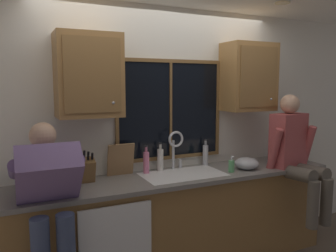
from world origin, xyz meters
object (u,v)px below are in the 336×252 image
at_px(cutting_board, 121,160).
at_px(bottle_green_glass, 146,162).
at_px(bottle_amber_small, 205,154).
at_px(mixing_bowl, 247,163).
at_px(knife_block, 87,170).
at_px(soap_dispenser, 231,166).
at_px(bottle_tall_clear, 160,159).
at_px(person_sitting_on_counter, 295,151).
at_px(person_standing, 49,201).

bearing_deg(cutting_board, bottle_green_glass, -7.27).
bearing_deg(cutting_board, bottle_amber_small, 0.98).
bearing_deg(bottle_green_glass, mixing_bowl, -15.27).
xyz_separation_m(knife_block, soap_dispenser, (1.37, -0.25, -0.05)).
distance_m(knife_block, bottle_green_glass, 0.59).
bearing_deg(knife_block, bottle_green_glass, 6.23).
height_order(soap_dispenser, bottle_tall_clear, bottle_tall_clear).
distance_m(knife_block, cutting_board, 0.35).
bearing_deg(bottle_amber_small, mixing_bowl, -47.05).
bearing_deg(person_sitting_on_counter, person_standing, -179.77).
height_order(knife_block, mixing_bowl, knife_block).
bearing_deg(person_sitting_on_counter, bottle_tall_clear, 159.57).
distance_m(person_sitting_on_counter, bottle_green_glass, 1.54).
bearing_deg(bottle_amber_small, bottle_green_glass, -176.11).
bearing_deg(bottle_green_glass, bottle_amber_small, 3.89).
xyz_separation_m(mixing_bowl, bottle_amber_small, (-0.30, 0.32, 0.06)).
bearing_deg(mixing_bowl, bottle_green_glass, 164.73).
bearing_deg(soap_dispenser, bottle_green_glass, 158.23).
height_order(mixing_bowl, soap_dispenser, soap_dispenser).
relative_size(person_sitting_on_counter, bottle_green_glass, 4.60).
bearing_deg(person_sitting_on_counter, mixing_bowl, 158.78).
distance_m(person_standing, mixing_bowl, 1.96).
bearing_deg(soap_dispenser, mixing_bowl, 10.31).
xyz_separation_m(person_standing, soap_dispenser, (1.73, 0.15, 0.05)).
height_order(person_standing, mixing_bowl, person_standing).
xyz_separation_m(cutting_board, mixing_bowl, (1.25, -0.30, -0.10)).
relative_size(knife_block, soap_dispenser, 1.94).
distance_m(person_standing, knife_block, 0.55).
xyz_separation_m(person_standing, person_sitting_on_counter, (2.42, 0.01, 0.17)).
relative_size(person_standing, cutting_board, 4.74).
relative_size(person_sitting_on_counter, bottle_amber_small, 4.48).
relative_size(bottle_green_glass, bottle_tall_clear, 0.96).
bearing_deg(cutting_board, soap_dispenser, -18.48).
bearing_deg(person_standing, bottle_tall_clear, 24.03).
xyz_separation_m(cutting_board, soap_dispenser, (1.03, -0.34, -0.09)).
height_order(knife_block, bottle_amber_small, knife_block).
relative_size(person_sitting_on_counter, bottle_tall_clear, 4.44).
bearing_deg(bottle_amber_small, soap_dispenser, -77.29).
distance_m(cutting_board, soap_dispenser, 1.09).
relative_size(person_standing, bottle_amber_small, 5.29).
relative_size(cutting_board, bottle_green_glass, 1.14).
xyz_separation_m(person_standing, bottle_amber_small, (1.65, 0.51, 0.10)).
distance_m(knife_block, bottle_tall_clear, 0.75).
bearing_deg(soap_dispenser, person_standing, -174.94).
distance_m(mixing_bowl, bottle_tall_clear, 0.89).
height_order(person_standing, bottle_green_glass, person_standing).
distance_m(person_standing, bottle_amber_small, 1.73).
relative_size(person_standing, soap_dispenser, 8.98).
relative_size(soap_dispenser, bottle_amber_small, 0.59).
relative_size(mixing_bowl, bottle_tall_clear, 0.87).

